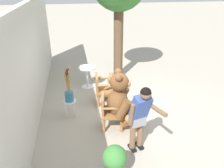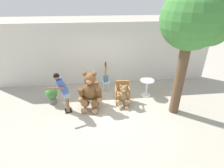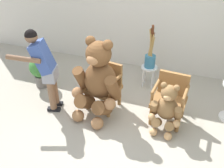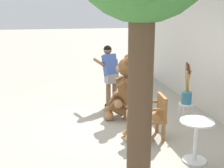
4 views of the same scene
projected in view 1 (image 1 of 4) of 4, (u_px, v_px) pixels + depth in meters
name	position (u px, v px, depth m)	size (l,w,h in m)	color
ground_plane	(127.00, 111.00, 6.04)	(60.00, 60.00, 0.00)	#A8A091
back_wall	(28.00, 70.00, 5.04)	(10.00, 0.16, 2.80)	beige
wooden_chair_left	(110.00, 110.00, 5.22)	(0.64, 0.61, 0.86)	olive
wooden_chair_right	(103.00, 88.00, 6.28)	(0.60, 0.56, 0.86)	olive
teddy_bear_large	(121.00, 101.00, 5.13)	(0.90, 0.89, 1.46)	brown
teddy_bear_small	(113.00, 88.00, 6.33)	(0.54, 0.52, 0.89)	olive
person_visitor	(140.00, 114.00, 4.25)	(0.71, 0.60, 1.56)	black
white_stool	(70.00, 104.00, 5.67)	(0.34, 0.34, 0.46)	silver
brush_bucket	(69.00, 94.00, 5.53)	(0.22, 0.22, 0.92)	teal
round_side_table	(87.00, 75.00, 7.19)	(0.56, 0.56, 0.72)	white
potted_plant	(115.00, 160.00, 3.87)	(0.44, 0.44, 0.68)	slate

